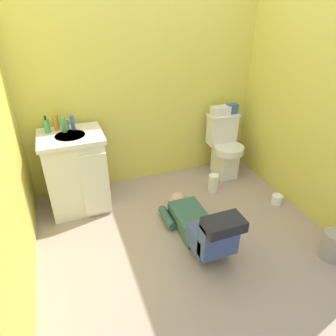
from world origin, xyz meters
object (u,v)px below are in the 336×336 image
at_px(toiletry_bag, 232,109).
at_px(paper_towel_roll, 213,183).
at_px(bottle_amber, 56,122).
at_px(vanity_cabinet, 77,171).
at_px(bottle_blue, 73,123).
at_px(toilet_paper_roll, 277,199).
at_px(bottle_green, 63,124).
at_px(soap_dispenser, 47,126).
at_px(toilet, 224,147).
at_px(person_plumber, 200,225).
at_px(trash_can, 333,245).
at_px(faucet, 68,124).
at_px(tissue_box, 221,111).

height_order(toiletry_bag, paper_towel_roll, toiletry_bag).
bearing_deg(bottle_amber, vanity_cabinet, -57.33).
distance_m(bottle_blue, toilet_paper_roll, 2.26).
xyz_separation_m(toiletry_bag, bottle_green, (-1.88, -0.07, 0.09)).
bearing_deg(soap_dispenser, bottle_amber, 24.48).
distance_m(toilet, person_plumber, 1.29).
bearing_deg(trash_can, toilet_paper_roll, 85.67).
xyz_separation_m(faucet, tissue_box, (1.69, 0.01, -0.07)).
xyz_separation_m(vanity_cabinet, bottle_green, (-0.04, 0.09, 0.48)).
height_order(faucet, toilet_paper_roll, faucet).
relative_size(bottle_green, toilet_paper_roll, 1.35).
bearing_deg(vanity_cabinet, faucet, 91.31).
bearing_deg(toilet, bottle_amber, 176.90).
bearing_deg(tissue_box, faucet, -179.64).
height_order(faucet, paper_towel_roll, faucet).
height_order(tissue_box, bottle_green, bottle_green).
distance_m(vanity_cabinet, tissue_box, 1.74).
xyz_separation_m(person_plumber, toilet_paper_roll, (1.04, 0.22, -0.13)).
bearing_deg(paper_towel_roll, faucet, 164.48).
distance_m(toilet, toiletry_bag, 0.46).
height_order(toilet, toilet_paper_roll, toilet).
height_order(trash_can, toilet_paper_roll, trash_can).
relative_size(toilet, toiletry_bag, 6.05).
xyz_separation_m(vanity_cabinet, toiletry_bag, (1.84, 0.16, 0.39)).
bearing_deg(tissue_box, toilet, -63.57).
relative_size(tissue_box, toiletry_bag, 1.77).
height_order(vanity_cabinet, soap_dispenser, soap_dispenser).
relative_size(bottle_amber, toilet_paper_roll, 1.44).
relative_size(toiletry_bag, bottle_blue, 0.86).
relative_size(faucet, bottle_amber, 0.63).
xyz_separation_m(bottle_green, trash_can, (1.95, -1.59, -0.77)).
bearing_deg(person_plumber, paper_towel_roll, 53.41).
bearing_deg(trash_can, vanity_cabinet, 141.97).
height_order(bottle_amber, paper_towel_roll, bottle_amber).
bearing_deg(toiletry_bag, toilet, -139.23).
height_order(bottle_blue, paper_towel_roll, bottle_blue).
bearing_deg(faucet, trash_can, -40.60).
xyz_separation_m(trash_can, toilet_paper_roll, (0.06, 0.79, -0.08)).
bearing_deg(vanity_cabinet, trash_can, -38.03).
distance_m(toilet, toilet_paper_roll, 0.86).
bearing_deg(person_plumber, toilet, 51.14).
bearing_deg(bottle_blue, paper_towel_roll, -14.88).
height_order(toilet, trash_can, toilet).
distance_m(bottle_amber, paper_towel_roll, 1.78).
bearing_deg(soap_dispenser, toilet, -1.78).
bearing_deg(soap_dispenser, tissue_box, 0.93).
xyz_separation_m(faucet, bottle_blue, (0.05, -0.03, 0.02)).
bearing_deg(person_plumber, toiletry_bag, 50.13).
relative_size(person_plumber, paper_towel_roll, 5.03).
height_order(toiletry_bag, bottle_green, bottle_green).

